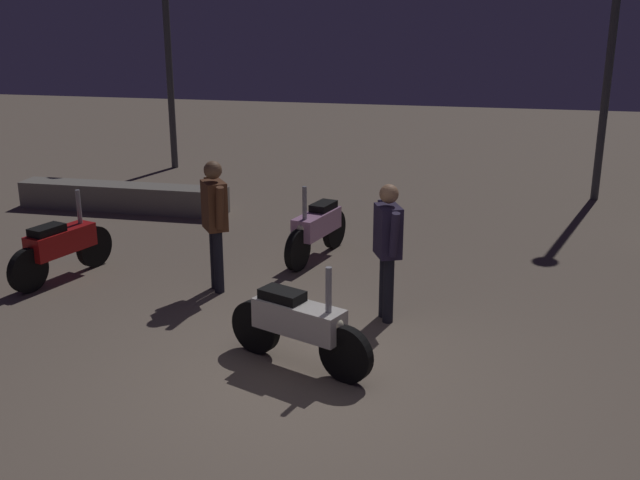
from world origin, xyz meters
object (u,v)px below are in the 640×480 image
(person_bystander_far, at_px, (388,241))
(streetlamp_near, at_px, (616,4))
(motorcycle_pink_parked_right, at_px, (317,228))
(motorcycle_white_foreground, at_px, (298,325))
(person_rider_beside, at_px, (215,215))
(streetlamp_far, at_px, (166,17))
(motorcycle_red_parked_left, at_px, (61,246))

(person_bystander_far, distance_m, streetlamp_near, 7.34)
(motorcycle_pink_parked_right, bearing_deg, motorcycle_white_foreground, 24.44)
(motorcycle_pink_parked_right, height_order, person_rider_beside, person_rider_beside)
(motorcycle_white_foreground, relative_size, motorcycle_pink_parked_right, 0.96)
(motorcycle_pink_parked_right, bearing_deg, streetlamp_far, -125.49)
(person_rider_beside, height_order, streetlamp_near, streetlamp_near)
(person_bystander_far, height_order, streetlamp_near, streetlamp_near)
(motorcycle_white_foreground, bearing_deg, streetlamp_near, 86.69)
(motorcycle_white_foreground, bearing_deg, motorcycle_red_parked_left, 176.64)
(motorcycle_white_foreground, xyz_separation_m, person_bystander_far, (0.70, 1.32, 0.49))
(person_rider_beside, bearing_deg, motorcycle_pink_parked_right, 21.66)
(motorcycle_white_foreground, height_order, streetlamp_far, streetlamp_far)
(motorcycle_red_parked_left, relative_size, streetlamp_near, 0.30)
(motorcycle_pink_parked_right, distance_m, streetlamp_near, 6.73)
(motorcycle_red_parked_left, xyz_separation_m, person_rider_beside, (2.10, 0.02, 0.54))
(person_rider_beside, xyz_separation_m, streetlamp_near, (5.21, 5.74, 2.42))
(motorcycle_white_foreground, distance_m, streetlamp_near, 8.92)
(person_bystander_far, bearing_deg, streetlamp_near, 40.88)
(person_rider_beside, distance_m, streetlamp_near, 8.12)
(streetlamp_near, xyz_separation_m, streetlamp_far, (-8.54, 0.99, -0.28))
(motorcycle_red_parked_left, bearing_deg, streetlamp_near, -33.95)
(person_rider_beside, distance_m, person_bystander_far, 2.22)
(person_rider_beside, bearing_deg, motorcycle_white_foreground, -85.61)
(person_bystander_far, xyz_separation_m, streetlamp_far, (-5.50, 7.21, 2.20))
(person_bystander_far, relative_size, streetlamp_near, 0.29)
(motorcycle_pink_parked_right, relative_size, person_bystander_far, 1.03)
(streetlamp_near, height_order, streetlamp_far, streetlamp_near)
(streetlamp_near, bearing_deg, motorcycle_white_foreground, -116.39)
(motorcycle_white_foreground, xyz_separation_m, streetlamp_near, (3.74, 7.54, 2.96))
(person_rider_beside, bearing_deg, streetlamp_near, 12.85)
(motorcycle_white_foreground, distance_m, person_bystander_far, 1.58)
(person_bystander_far, height_order, streetlamp_far, streetlamp_far)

